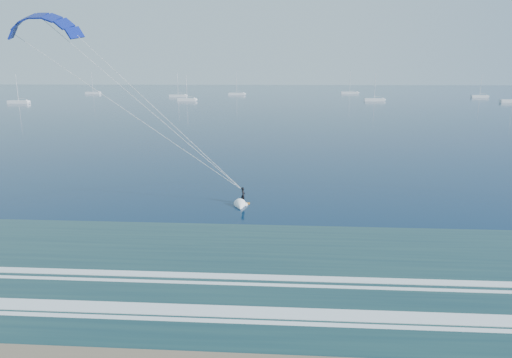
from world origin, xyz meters
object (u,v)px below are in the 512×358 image
object	(u,v)px
sailboat_3	(374,100)
sailboat_7	(187,100)
sailboat_8	(93,93)
kitesurfer_rig	(145,107)
sailboat_0	(19,102)
sailboat_4	(350,93)
sailboat_5	(480,96)
sailboat_2	(237,94)
sailboat_1	(178,96)

from	to	relation	value
sailboat_3	sailboat_7	size ratio (longest dim) A/B	1.10
sailboat_3	sailboat_8	world-z (taller)	sailboat_8
kitesurfer_rig	sailboat_8	world-z (taller)	kitesurfer_rig
kitesurfer_rig	sailboat_8	distance (m)	239.69
sailboat_0	sailboat_4	distance (m)	169.66
sailboat_4	sailboat_0	bearing A→B (deg)	-145.91
sailboat_0	sailboat_4	bearing A→B (deg)	34.09
kitesurfer_rig	sailboat_5	world-z (taller)	kitesurfer_rig
sailboat_3	sailboat_7	bearing A→B (deg)	-176.69
kitesurfer_rig	sailboat_2	world-z (taller)	kitesurfer_rig
sailboat_7	sailboat_2	bearing A→B (deg)	74.83
sailboat_4	sailboat_5	bearing A→B (deg)	-33.53
sailboat_1	sailboat_3	bearing A→B (deg)	-17.05
sailboat_0	sailboat_7	world-z (taller)	sailboat_0
sailboat_3	sailboat_5	bearing A→B (deg)	30.14
sailboat_7	sailboat_1	bearing A→B (deg)	109.42
sailboat_0	sailboat_2	size ratio (longest dim) A/B	0.95
sailboat_4	sailboat_8	distance (m)	146.56
sailboat_0	sailboat_5	size ratio (longest dim) A/B	1.04
kitesurfer_rig	sailboat_2	bearing A→B (deg)	94.09
sailboat_3	sailboat_8	distance (m)	158.46
sailboat_2	sailboat_3	distance (m)	82.08
kitesurfer_rig	sailboat_8	bearing A→B (deg)	114.19
sailboat_0	sailboat_4	world-z (taller)	sailboat_4
sailboat_2	sailboat_7	xyz separation A→B (m)	(-15.16, -55.92, -0.01)
sailboat_1	sailboat_2	bearing A→B (deg)	41.55
sailboat_2	sailboat_7	size ratio (longest dim) A/B	1.11
sailboat_7	sailboat_8	xyz separation A→B (m)	(-67.89, 63.52, 0.02)
sailboat_1	sailboat_3	xyz separation A→B (m)	(90.61, -27.79, 0.00)
kitesurfer_rig	sailboat_3	bearing A→B (deg)	72.95
sailboat_2	sailboat_8	distance (m)	83.40
sailboat_2	sailboat_4	bearing A→B (deg)	17.07
sailboat_1	sailboat_5	world-z (taller)	sailboat_1
sailboat_2	sailboat_7	world-z (taller)	sailboat_2
sailboat_4	sailboat_7	bearing A→B (deg)	-136.09
sailboat_1	sailboat_2	world-z (taller)	sailboat_2
sailboat_1	sailboat_7	xyz separation A→B (m)	(11.41, -32.37, -0.01)
sailboat_5	sailboat_8	bearing A→B (deg)	172.66
sailboat_4	sailboat_8	xyz separation A→B (m)	(-146.09, -11.76, 0.00)
sailboat_3	sailboat_4	xyz separation A→B (m)	(-1.00, 70.70, 0.01)
sailboat_2	sailboat_8	bearing A→B (deg)	174.78
kitesurfer_rig	sailboat_0	world-z (taller)	kitesurfer_rig
sailboat_4	sailboat_5	xyz separation A→B (m)	(57.34, -37.99, -0.01)
kitesurfer_rig	sailboat_0	size ratio (longest dim) A/B	1.85
sailboat_2	kitesurfer_rig	bearing A→B (deg)	-85.91
kitesurfer_rig	sailboat_7	distance (m)	158.15
sailboat_3	sailboat_5	xyz separation A→B (m)	(56.34, 32.72, -0.01)
sailboat_1	sailboat_8	world-z (taller)	sailboat_8
sailboat_1	sailboat_5	bearing A→B (deg)	1.92
kitesurfer_rig	sailboat_1	world-z (taller)	kitesurfer_rig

